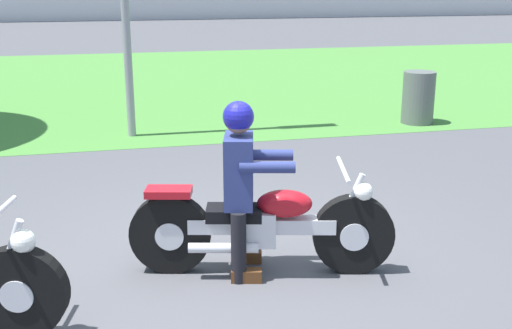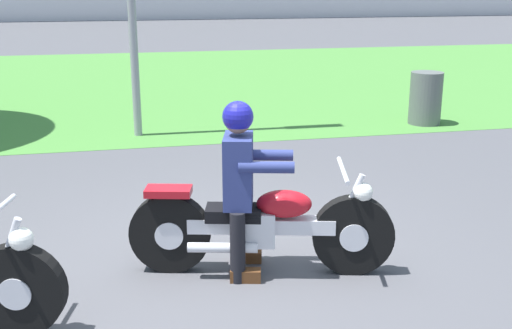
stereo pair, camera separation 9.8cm
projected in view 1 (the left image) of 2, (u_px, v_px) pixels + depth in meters
ground at (220, 265)px, 5.29m from camera, size 120.00×120.00×0.00m
grass_verge at (143, 82)px, 14.59m from camera, size 60.00×12.00×0.01m
motorcycle_lead at (263, 226)px, 5.07m from camera, size 2.09×0.79×0.88m
rider_lead at (241, 175)px, 4.95m from camera, size 0.62×0.55×1.41m
trash_can at (418, 98)px, 10.34m from camera, size 0.52×0.52×0.85m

